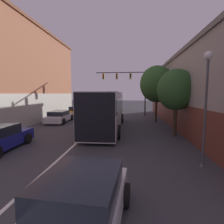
# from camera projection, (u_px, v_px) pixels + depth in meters

# --- Properties ---
(lane_center_line) EXTENTS (0.14, 40.62, 0.01)m
(lane_center_line) POSITION_uv_depth(u_px,v_px,m) (91.00, 130.00, 15.37)
(lane_center_line) COLOR silver
(lane_center_line) RESTS_ON ground_plane
(building_right_storefront) EXTENTS (6.83, 28.59, 6.72)m
(building_right_storefront) POSITION_uv_depth(u_px,v_px,m) (206.00, 91.00, 16.82)
(building_right_storefront) COLOR #9E998E
(building_right_storefront) RESTS_ON ground_plane
(bus) EXTENTS (2.98, 11.03, 3.34)m
(bus) POSITION_uv_depth(u_px,v_px,m) (106.00, 108.00, 15.74)
(bus) COLOR silver
(bus) RESTS_ON ground_plane
(hatchback_foreground) EXTENTS (2.34, 4.21, 1.37)m
(hatchback_foreground) POSITION_uv_depth(u_px,v_px,m) (78.00, 208.00, 3.93)
(hatchback_foreground) COLOR silver
(hatchback_foreground) RESTS_ON ground_plane
(parked_car_left_near) EXTENTS (2.23, 4.37, 1.41)m
(parked_car_left_near) POSITION_uv_depth(u_px,v_px,m) (77.00, 111.00, 24.89)
(parked_car_left_near) COLOR orange
(parked_car_left_near) RESTS_ON ground_plane
(parked_car_left_far) EXTENTS (2.24, 4.73, 1.29)m
(parked_car_left_far) POSITION_uv_depth(u_px,v_px,m) (60.00, 117.00, 19.54)
(parked_car_left_far) COLOR silver
(parked_car_left_far) RESTS_ON ground_plane
(traffic_signal_gantry) EXTENTS (7.11, 0.36, 6.47)m
(traffic_signal_gantry) POSITION_uv_depth(u_px,v_px,m) (129.00, 82.00, 24.70)
(traffic_signal_gantry) COLOR #333338
(traffic_signal_gantry) RESTS_ON ground_plane
(street_lamp) EXTENTS (0.36, 0.36, 4.97)m
(street_lamp) POSITION_uv_depth(u_px,v_px,m) (206.00, 96.00, 7.41)
(street_lamp) COLOR #47474C
(street_lamp) RESTS_ON ground_plane
(street_tree_near) EXTENTS (2.77, 2.49, 5.01)m
(street_tree_near) POSITION_uv_depth(u_px,v_px,m) (176.00, 90.00, 12.85)
(street_tree_near) COLOR #3D2D1E
(street_tree_near) RESTS_ON ground_plane
(street_tree_far) EXTENTS (3.65, 3.29, 6.25)m
(street_tree_far) POSITION_uv_depth(u_px,v_px,m) (157.00, 84.00, 19.19)
(street_tree_far) COLOR #3D2D1E
(street_tree_far) RESTS_ON ground_plane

